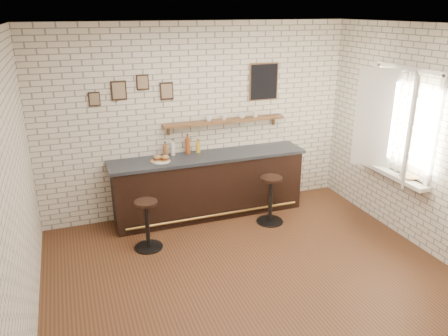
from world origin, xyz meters
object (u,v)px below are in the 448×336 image
(bar_stool_right, at_px, (271,198))
(shelf_cup_c, at_px, (242,116))
(bitters_bottle_white, at_px, (173,149))
(ciabatta_sandwich, at_px, (161,158))
(bitters_bottle_amber, at_px, (188,146))
(book_lower, at_px, (405,178))
(shelf_cup_a, at_px, (208,119))
(shelf_cup_b, at_px, (224,117))
(shelf_cup_d, at_px, (255,114))
(condiment_bottle_yellow, at_px, (198,147))
(sandwich_plate, at_px, (161,161))
(bitters_bottle_brown, at_px, (165,150))
(bar_stool_left, at_px, (147,223))
(book_upper, at_px, (403,176))
(bar_counter, at_px, (209,185))

(bar_stool_right, height_order, shelf_cup_c, shelf_cup_c)
(bitters_bottle_white, bearing_deg, ciabatta_sandwich, -136.49)
(bitters_bottle_amber, bearing_deg, book_lower, -35.86)
(ciabatta_sandwich, distance_m, shelf_cup_a, 0.98)
(shelf_cup_a, relative_size, shelf_cup_b, 1.10)
(bitters_bottle_white, bearing_deg, shelf_cup_a, 0.90)
(shelf_cup_d, bearing_deg, shelf_cup_a, 163.49)
(bitters_bottle_white, height_order, bitters_bottle_amber, bitters_bottle_amber)
(condiment_bottle_yellow, distance_m, bar_stool_right, 1.39)
(sandwich_plate, distance_m, bitters_bottle_brown, 0.27)
(bar_stool_left, height_order, book_lower, book_lower)
(bitters_bottle_brown, distance_m, bar_stool_left, 1.27)
(bitters_bottle_brown, bearing_deg, bar_stool_left, -118.57)
(shelf_cup_c, bearing_deg, condiment_bottle_yellow, 94.12)
(sandwich_plate, height_order, bitters_bottle_brown, bitters_bottle_brown)
(book_upper, bearing_deg, shelf_cup_b, 163.37)
(bitters_bottle_brown, xyz_separation_m, bitters_bottle_amber, (0.36, 0.00, 0.04))
(bitters_bottle_brown, height_order, shelf_cup_d, shelf_cup_d)
(ciabatta_sandwich, relative_size, bitters_bottle_brown, 1.10)
(shelf_cup_a, bearing_deg, bitters_bottle_brown, 138.78)
(sandwich_plate, distance_m, shelf_cup_a, 1.01)
(shelf_cup_b, distance_m, book_upper, 2.79)
(bar_counter, bearing_deg, shelf_cup_a, 71.24)
(shelf_cup_b, bearing_deg, shelf_cup_d, -38.30)
(sandwich_plate, xyz_separation_m, ciabatta_sandwich, (0.01, 0.00, 0.05))
(bitters_bottle_brown, height_order, bar_stool_right, bitters_bottle_brown)
(bitters_bottle_white, xyz_separation_m, book_lower, (2.84, -1.88, -0.18))
(ciabatta_sandwich, bearing_deg, book_upper, -28.00)
(bar_stool_left, xyz_separation_m, shelf_cup_b, (1.47, 0.93, 1.16))
(book_lower, xyz_separation_m, book_upper, (0.00, 0.03, 0.02))
(condiment_bottle_yellow, height_order, bar_stool_right, condiment_bottle_yellow)
(bar_stool_right, xyz_separation_m, book_upper, (1.52, -1.06, 0.55))
(sandwich_plate, relative_size, shelf_cup_c, 2.57)
(sandwich_plate, xyz_separation_m, bar_stool_left, (-0.38, -0.70, -0.63))
(condiment_bottle_yellow, relative_size, book_lower, 1.05)
(shelf_cup_b, bearing_deg, shelf_cup_a, 141.70)
(condiment_bottle_yellow, xyz_separation_m, shelf_cup_a, (0.18, 0.01, 0.44))
(bitters_bottle_amber, relative_size, bar_stool_left, 0.44)
(bitters_bottle_white, bearing_deg, book_upper, -33.12)
(bitters_bottle_amber, distance_m, condiment_bottle_yellow, 0.17)
(ciabatta_sandwich, bearing_deg, shelf_cup_c, 9.36)
(bar_counter, xyz_separation_m, shelf_cup_a, (0.07, 0.20, 1.04))
(bitters_bottle_brown, height_order, bitters_bottle_amber, bitters_bottle_amber)
(bitters_bottle_amber, relative_size, shelf_cup_b, 3.21)
(bitters_bottle_brown, bearing_deg, shelf_cup_d, 0.35)
(bar_stool_left, height_order, shelf_cup_a, shelf_cup_a)
(bar_stool_left, bearing_deg, bitters_bottle_brown, 61.43)
(sandwich_plate, xyz_separation_m, condiment_bottle_yellow, (0.65, 0.22, 0.08))
(bitters_bottle_white, xyz_separation_m, shelf_cup_c, (1.16, 0.01, 0.43))
(condiment_bottle_yellow, xyz_separation_m, book_lower, (2.43, -1.88, -0.16))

